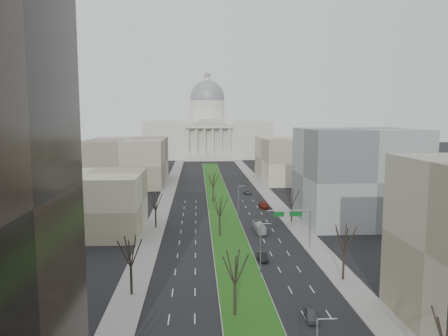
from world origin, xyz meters
name	(u,v)px	position (x,y,z in m)	size (l,w,h in m)	color
ground	(219,202)	(0.00, 120.00, 0.00)	(600.00, 600.00, 0.00)	black
median	(220,202)	(0.00, 118.99, 0.10)	(8.00, 222.03, 0.20)	#999993
sidewalk_left	(157,221)	(-17.50, 95.00, 0.07)	(5.00, 330.00, 0.15)	gray
sidewalk_right	(290,219)	(17.50, 95.00, 0.07)	(5.00, 330.00, 0.15)	gray
capitol	(208,132)	(0.00, 269.59, 16.31)	(80.00, 46.00, 55.00)	beige
building_beige_left	(86,203)	(-33.00, 85.00, 7.00)	(26.00, 22.00, 14.00)	tan
building_grey_right	(357,176)	(34.00, 92.00, 12.00)	(28.00, 26.00, 24.00)	slate
building_far_left	(128,161)	(-35.00, 160.00, 9.00)	(30.00, 40.00, 18.00)	gray
building_far_right	(296,159)	(35.00, 165.00, 9.00)	(30.00, 40.00, 18.00)	tan
tree_left_mid	(130,251)	(-17.20, 48.00, 7.00)	(5.40, 5.40, 9.72)	black
tree_left_far	(155,201)	(-17.20, 88.00, 6.84)	(5.28, 5.28, 9.50)	black
tree_right_near	(448,329)	(17.20, 22.00, 6.69)	(5.16, 5.16, 9.29)	black
tree_right_mid	(344,238)	(17.20, 52.00, 7.16)	(5.52, 5.52, 9.94)	black
tree_right_far	(292,197)	(17.20, 92.00, 6.53)	(5.04, 5.04, 9.07)	black
tree_median_a	(235,267)	(-2.00, 40.00, 7.00)	(5.40, 5.40, 9.72)	black
tree_median_b	(220,206)	(-2.00, 80.00, 7.00)	(5.40, 5.40, 9.72)	black
tree_median_c	(213,180)	(-2.00, 120.00, 7.00)	(5.40, 5.40, 9.72)	black
streetlamp_median_b	(261,248)	(3.76, 55.00, 4.81)	(1.90, 0.20, 9.16)	gray
streetlamp_median_c	(239,202)	(3.76, 95.00, 4.81)	(1.90, 0.20, 9.16)	gray
mast_arm_signs	(297,219)	(13.49, 70.03, 6.11)	(9.12, 0.24, 8.09)	gray
car_grey_near	(311,315)	(8.15, 38.26, 0.69)	(1.63, 4.05, 1.38)	#494B50
car_black	(262,257)	(5.20, 62.72, 0.74)	(1.56, 4.47, 1.47)	black
car_red	(264,205)	(12.71, 109.65, 0.82)	(2.29, 5.63, 1.63)	maroon
car_grey_far	(247,192)	(10.48, 133.44, 0.62)	(2.05, 4.44, 1.23)	#4B4D53
box_van	(259,227)	(7.52, 83.00, 1.11)	(1.87, 7.97, 2.22)	silver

